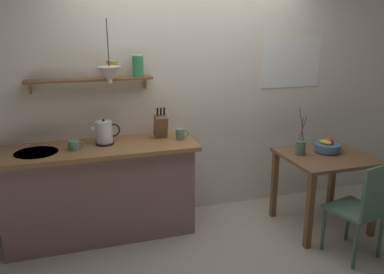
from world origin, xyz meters
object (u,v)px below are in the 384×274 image
(knife_block, at_px, (161,126))
(coffee_mug_by_sink, at_px, (74,145))
(coffee_mug_spare, at_px, (180,134))
(pendant_lamp, at_px, (110,75))
(twig_vase, at_px, (301,147))
(electric_kettle, at_px, (105,133))
(dining_chair_near, at_px, (363,206))
(dining_table, at_px, (325,168))
(fruit_bowl, at_px, (328,146))

(knife_block, height_order, coffee_mug_by_sink, knife_block)
(coffee_mug_spare, distance_m, pendant_lamp, 0.89)
(twig_vase, distance_m, coffee_mug_by_sink, 2.16)
(coffee_mug_by_sink, xyz_separation_m, coffee_mug_spare, (1.00, 0.03, 0.01))
(electric_kettle, bearing_deg, dining_chair_near, -28.53)
(dining_chair_near, distance_m, twig_vase, 0.80)
(knife_block, relative_size, pendant_lamp, 0.56)
(dining_table, distance_m, coffee_mug_spare, 1.48)
(pendant_lamp, bearing_deg, electric_kettle, 131.82)
(dining_chair_near, distance_m, knife_block, 1.99)
(coffee_mug_spare, bearing_deg, electric_kettle, 174.57)
(twig_vase, relative_size, electric_kettle, 1.81)
(knife_block, bearing_deg, dining_table, -20.38)
(dining_table, xyz_separation_m, coffee_mug_spare, (-1.37, 0.44, 0.35))
(dining_chair_near, height_order, fruit_bowl, fruit_bowl)
(dining_chair_near, xyz_separation_m, fruit_bowl, (0.10, 0.68, 0.33))
(coffee_mug_spare, relative_size, pendant_lamp, 0.23)
(coffee_mug_by_sink, xyz_separation_m, pendant_lamp, (0.36, 0.02, 0.61))
(dining_chair_near, relative_size, electric_kettle, 3.45)
(twig_vase, xyz_separation_m, knife_block, (-1.29, 0.48, 0.20))
(twig_vase, bearing_deg, coffee_mug_spare, 162.38)
(twig_vase, relative_size, knife_block, 1.54)
(fruit_bowl, bearing_deg, electric_kettle, 168.63)
(dining_table, relative_size, knife_block, 2.66)
(dining_table, relative_size, twig_vase, 1.73)
(electric_kettle, height_order, coffee_mug_by_sink, electric_kettle)
(dining_table, xyz_separation_m, dining_chair_near, (-0.03, -0.61, -0.13))
(dining_table, relative_size, electric_kettle, 3.14)
(twig_vase, relative_size, pendant_lamp, 0.86)
(dining_table, bearing_deg, coffee_mug_spare, 161.98)
(twig_vase, relative_size, coffee_mug_spare, 3.66)
(pendant_lamp, bearing_deg, twig_vase, -11.09)
(dining_table, relative_size, coffee_mug_by_sink, 6.14)
(twig_vase, bearing_deg, dining_chair_near, -73.12)
(fruit_bowl, relative_size, twig_vase, 0.54)
(dining_table, bearing_deg, dining_chair_near, -92.62)
(coffee_mug_spare, bearing_deg, coffee_mug_by_sink, -178.47)
(coffee_mug_by_sink, bearing_deg, coffee_mug_spare, 1.53)
(dining_chair_near, height_order, coffee_mug_by_sink, coffee_mug_by_sink)
(dining_chair_near, distance_m, electric_kettle, 2.40)
(dining_chair_near, bearing_deg, coffee_mug_by_sink, 156.40)
(dining_table, height_order, knife_block, knife_block)
(dining_table, distance_m, twig_vase, 0.33)
(twig_vase, xyz_separation_m, coffee_mug_by_sink, (-2.13, 0.33, 0.12))
(electric_kettle, height_order, pendant_lamp, pendant_lamp)
(coffee_mug_by_sink, height_order, coffee_mug_spare, coffee_mug_spare)
(dining_table, height_order, twig_vase, twig_vase)
(fruit_bowl, bearing_deg, coffee_mug_by_sink, 172.11)
(knife_block, bearing_deg, coffee_mug_by_sink, -169.72)
(fruit_bowl, xyz_separation_m, coffee_mug_by_sink, (-2.44, 0.34, 0.14))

